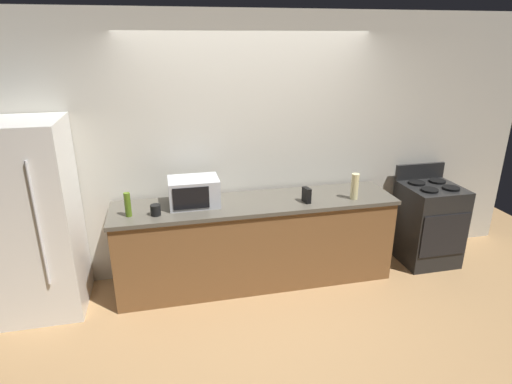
{
  "coord_description": "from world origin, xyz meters",
  "views": [
    {
      "loc": [
        -0.88,
        -3.43,
        2.45
      ],
      "look_at": [
        0.0,
        0.4,
        1.0
      ],
      "focal_mm": 29.71,
      "sensor_mm": 36.0,
      "label": 1
    }
  ],
  "objects": [
    {
      "name": "ground_plane",
      "position": [
        0.0,
        0.0,
        0.0
      ],
      "size": [
        8.0,
        8.0,
        0.0
      ],
      "primitive_type": "plane",
      "color": "#A87F51"
    },
    {
      "name": "counter_run",
      "position": [
        0.0,
        0.4,
        0.45
      ],
      "size": [
        2.84,
        0.64,
        0.9
      ],
      "color": "brown",
      "rests_on": "ground_plane"
    },
    {
      "name": "back_wall",
      "position": [
        0.0,
        0.81,
        1.35
      ],
      "size": [
        6.4,
        0.1,
        2.7
      ],
      "primitive_type": "cube",
      "color": "beige",
      "rests_on": "ground_plane"
    },
    {
      "name": "refrigerator",
      "position": [
        -2.05,
        0.4,
        0.9
      ],
      "size": [
        0.72,
        0.73,
        1.8
      ],
      "color": "white",
      "rests_on": "ground_plane"
    },
    {
      "name": "microwave",
      "position": [
        -0.61,
        0.45,
        1.04
      ],
      "size": [
        0.48,
        0.35,
        0.27
      ],
      "color": "#B7BABF",
      "rests_on": "counter_run"
    },
    {
      "name": "cordless_phone",
      "position": [
        0.48,
        0.27,
        0.98
      ],
      "size": [
        0.07,
        0.12,
        0.15
      ],
      "primitive_type": "cube",
      "rotation": [
        0.0,
        0.0,
        0.17
      ],
      "color": "black",
      "rests_on": "counter_run"
    },
    {
      "name": "stove_range",
      "position": [
        2.0,
        0.4,
        0.46
      ],
      "size": [
        0.6,
        0.61,
        1.08
      ],
      "color": "black",
      "rests_on": "ground_plane"
    },
    {
      "name": "mug_black",
      "position": [
        -0.98,
        0.27,
        0.95
      ],
      "size": [
        0.09,
        0.09,
        0.1
      ],
      "primitive_type": "cylinder",
      "color": "black",
      "rests_on": "counter_run"
    },
    {
      "name": "bottle_hand_soap",
      "position": [
        0.98,
        0.25,
        1.03
      ],
      "size": [
        0.08,
        0.08,
        0.27
      ],
      "primitive_type": "cylinder",
      "color": "beige",
      "rests_on": "counter_run"
    },
    {
      "name": "bottle_olive_oil",
      "position": [
        -1.22,
        0.3,
        1.01
      ],
      "size": [
        0.06,
        0.06,
        0.23
      ],
      "primitive_type": "cylinder",
      "color": "#4C6B19",
      "rests_on": "counter_run"
    }
  ]
}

